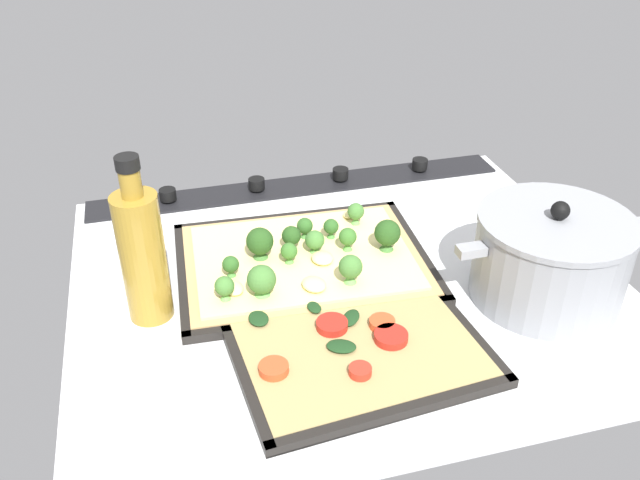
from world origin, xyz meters
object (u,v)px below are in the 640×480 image
baking_tray_back (358,350)px  cooking_pot (550,258)px  baking_tray_front (303,264)px  oil_bottle (142,254)px  veggie_pizza_back (356,345)px  broccoli_pizza (304,257)px

baking_tray_back → cooking_pot: 28.71cm
baking_tray_front → oil_bottle: 24.09cm
baking_tray_back → baking_tray_front: bearing=-84.3°
veggie_pizza_back → cooking_pot: size_ratio=1.07×
cooking_pot → broccoli_pizza: bearing=-25.9°
oil_bottle → broccoli_pizza: bearing=-167.1°
baking_tray_back → oil_bottle: oil_bottle is taller
oil_bottle → cooking_pot: bearing=169.6°
baking_tray_back → broccoli_pizza: bearing=-84.2°
baking_tray_back → veggie_pizza_back: size_ratio=1.09×
baking_tray_front → oil_bottle: size_ratio=1.64×
baking_tray_front → veggie_pizza_back: (-1.75, 19.45, 0.71)cm
baking_tray_front → cooking_pot: size_ratio=1.37×
baking_tray_front → oil_bottle: bearing=14.3°
baking_tray_back → veggie_pizza_back: bearing=-32.0°
cooking_pot → baking_tray_back: bearing=9.5°
cooking_pot → oil_bottle: oil_bottle is taller
baking_tray_front → cooking_pot: cooking_pot is taller
cooking_pot → baking_tray_front: bearing=-26.7°
broccoli_pizza → veggie_pizza_back: broccoli_pizza is taller
baking_tray_front → veggie_pizza_back: veggie_pizza_back is taller
broccoli_pizza → oil_bottle: (21.67, 4.98, 7.44)cm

